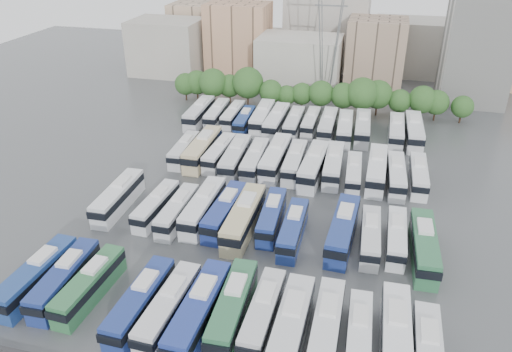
% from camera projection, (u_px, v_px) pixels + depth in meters
% --- Properties ---
extents(ground, '(220.00, 220.00, 0.00)m').
position_uv_depth(ground, '(268.00, 208.00, 73.61)').
color(ground, '#424447').
rests_on(ground, ground).
extents(tree_line, '(64.85, 8.03, 8.81)m').
position_uv_depth(tree_line, '(308.00, 91.00, 107.72)').
color(tree_line, black).
rests_on(tree_line, ground).
extents(city_buildings, '(102.00, 35.00, 20.00)m').
position_uv_depth(city_buildings, '(302.00, 43.00, 133.08)').
color(city_buildings, '#9E998E').
rests_on(city_buildings, ground).
extents(apartment_tower, '(14.00, 14.00, 26.00)m').
position_uv_depth(apartment_tower, '(478.00, 44.00, 109.74)').
color(apartment_tower, silver).
rests_on(apartment_tower, ground).
extents(electricity_pylon, '(9.00, 6.91, 33.83)m').
position_uv_depth(electricity_pylon, '(331.00, 17.00, 107.24)').
color(electricity_pylon, slate).
rests_on(electricity_pylon, ground).
extents(bus_r0_s0, '(3.21, 12.55, 3.91)m').
position_uv_depth(bus_r0_s0, '(37.00, 276.00, 56.97)').
color(bus_r0_s0, navy).
rests_on(bus_r0_s0, ground).
extents(bus_r0_s1, '(3.06, 12.16, 3.79)m').
position_uv_depth(bus_r0_s1, '(65.00, 279.00, 56.59)').
color(bus_r0_s1, navy).
rests_on(bus_r0_s1, ground).
extents(bus_r0_s2, '(3.08, 11.79, 3.67)m').
position_uv_depth(bus_r0_s2, '(90.00, 285.00, 55.77)').
color(bus_r0_s2, '#2C683D').
rests_on(bus_r0_s2, ground).
extents(bus_r0_s4, '(3.06, 12.44, 3.88)m').
position_uv_depth(bus_r0_s4, '(140.00, 302.00, 53.14)').
color(bus_r0_s4, navy).
rests_on(bus_r0_s4, ground).
extents(bus_r0_s5, '(3.15, 12.19, 3.79)m').
position_uv_depth(bus_r0_s5, '(169.00, 307.00, 52.47)').
color(bus_r0_s5, silver).
rests_on(bus_r0_s5, ground).
extents(bus_r0_s6, '(3.19, 13.43, 4.20)m').
position_uv_depth(bus_r0_s6, '(199.00, 311.00, 51.70)').
color(bus_r0_s6, navy).
rests_on(bus_r0_s6, ground).
extents(bus_r0_s7, '(3.24, 12.81, 3.99)m').
position_uv_depth(bus_r0_s7, '(233.00, 307.00, 52.34)').
color(bus_r0_s7, '#2B6541').
rests_on(bus_r0_s7, ground).
extents(bus_r0_s8, '(2.66, 11.73, 3.67)m').
position_uv_depth(bus_r0_s8, '(263.00, 313.00, 51.77)').
color(bus_r0_s8, silver).
rests_on(bus_r0_s8, ground).
extents(bus_r0_s9, '(2.99, 13.28, 4.16)m').
position_uv_depth(bus_r0_s9, '(290.00, 329.00, 49.54)').
color(bus_r0_s9, silver).
rests_on(bus_r0_s9, ground).
extents(bus_r0_s10, '(2.73, 12.24, 3.83)m').
position_uv_depth(bus_r0_s10, '(326.00, 328.00, 49.82)').
color(bus_r0_s10, silver).
rests_on(bus_r0_s10, ground).
extents(bus_r0_s11, '(2.70, 11.00, 3.43)m').
position_uv_depth(bus_r0_s11, '(359.00, 337.00, 49.10)').
color(bus_r0_s11, silver).
rests_on(bus_r0_s11, ground).
extents(bus_r0_s12, '(3.07, 12.99, 4.06)m').
position_uv_depth(bus_r0_s12, '(396.00, 338.00, 48.54)').
color(bus_r0_s12, silver).
rests_on(bus_r0_s12, ground).
extents(bus_r1_s0, '(3.05, 12.62, 3.94)m').
position_uv_depth(bus_r1_s0, '(118.00, 197.00, 72.74)').
color(bus_r1_s0, silver).
rests_on(bus_r1_s0, ground).
extents(bus_r1_s2, '(2.87, 11.18, 3.48)m').
position_uv_depth(bus_r1_s2, '(156.00, 205.00, 71.05)').
color(bus_r1_s2, silver).
rests_on(bus_r1_s2, ground).
extents(bus_r1_s3, '(2.52, 11.35, 3.56)m').
position_uv_depth(bus_r1_s3, '(177.00, 211.00, 69.69)').
color(bus_r1_s3, silver).
rests_on(bus_r1_s3, ground).
extents(bus_r1_s4, '(2.83, 12.81, 4.02)m').
position_uv_depth(bus_r1_s4, '(203.00, 207.00, 70.17)').
color(bus_r1_s4, silver).
rests_on(bus_r1_s4, ground).
extents(bus_r1_s5, '(3.28, 12.55, 3.90)m').
position_uv_depth(bus_r1_s5, '(225.00, 211.00, 69.30)').
color(bus_r1_s5, navy).
rests_on(bus_r1_s5, ground).
extents(bus_r1_s6, '(2.98, 13.66, 4.28)m').
position_uv_depth(bus_r1_s6, '(244.00, 218.00, 67.45)').
color(bus_r1_s6, tan).
rests_on(bus_r1_s6, ground).
extents(bus_r1_s7, '(3.09, 11.63, 3.61)m').
position_uv_depth(bus_r1_s7, '(272.00, 216.00, 68.41)').
color(bus_r1_s7, navy).
rests_on(bus_r1_s7, ground).
extents(bus_r1_s8, '(2.70, 11.66, 3.65)m').
position_uv_depth(bus_r1_s8, '(293.00, 229.00, 65.61)').
color(bus_r1_s8, navy).
rests_on(bus_r1_s8, ground).
extents(bus_r1_s10, '(3.53, 13.38, 4.16)m').
position_uv_depth(bus_r1_s10, '(343.00, 229.00, 65.10)').
color(bus_r1_s10, navy).
rests_on(bus_r1_s10, ground).
extents(bus_r1_s11, '(2.83, 11.27, 3.51)m').
position_uv_depth(bus_r1_s11, '(370.00, 236.00, 64.23)').
color(bus_r1_s11, silver).
rests_on(bus_r1_s11, ground).
extents(bus_r1_s12, '(2.41, 11.04, 3.46)m').
position_uv_depth(bus_r1_s12, '(396.00, 237.00, 64.17)').
color(bus_r1_s12, silver).
rests_on(bus_r1_s12, ground).
extents(bus_r1_s13, '(3.28, 13.08, 4.07)m').
position_uv_depth(bus_r1_s13, '(424.00, 246.00, 61.91)').
color(bus_r1_s13, '#2C6741').
rests_on(bus_r1_s13, ground).
extents(bus_r2_s1, '(2.89, 11.18, 3.48)m').
position_uv_depth(bus_r2_s1, '(184.00, 150.00, 87.73)').
color(bus_r2_s1, silver).
rests_on(bus_r2_s1, ground).
extents(bus_r2_s2, '(3.15, 13.73, 4.30)m').
position_uv_depth(bus_r2_s2, '(203.00, 149.00, 87.12)').
color(bus_r2_s2, '#CDBA8D').
rests_on(bus_r2_s2, ground).
extents(bus_r2_s3, '(2.90, 11.73, 3.66)m').
position_uv_depth(bus_r2_s3, '(220.00, 153.00, 86.40)').
color(bus_r2_s3, silver).
rests_on(bus_r2_s3, ground).
extents(bus_r2_s4, '(3.36, 13.14, 4.09)m').
position_uv_depth(bus_r2_s4, '(235.00, 157.00, 84.25)').
color(bus_r2_s4, silver).
rests_on(bus_r2_s4, ground).
extents(bus_r2_s5, '(3.11, 12.46, 3.88)m').
position_uv_depth(bus_r2_s5, '(255.00, 160.00, 83.59)').
color(bus_r2_s5, silver).
rests_on(bus_r2_s5, ground).
extents(bus_r2_s6, '(3.06, 13.69, 4.29)m').
position_uv_depth(bus_r2_s6, '(276.00, 158.00, 83.94)').
color(bus_r2_s6, white).
rests_on(bus_r2_s6, ground).
extents(bus_r2_s7, '(2.95, 12.32, 3.85)m').
position_uv_depth(bus_r2_s7, '(295.00, 162.00, 83.00)').
color(bus_r2_s7, silver).
rests_on(bus_r2_s7, ground).
extents(bus_r2_s8, '(3.51, 13.67, 4.26)m').
position_uv_depth(bus_r2_s8, '(314.00, 165.00, 81.40)').
color(bus_r2_s8, silver).
rests_on(bus_r2_s8, ground).
extents(bus_r2_s9, '(3.19, 12.71, 3.96)m').
position_uv_depth(bus_r2_s9, '(333.00, 165.00, 81.95)').
color(bus_r2_s9, silver).
rests_on(bus_r2_s9, ground).
extents(bus_r2_s10, '(2.89, 11.01, 3.42)m').
position_uv_depth(bus_r2_s10, '(354.00, 173.00, 79.96)').
color(bus_r2_s10, silver).
rests_on(bus_r2_s10, ground).
extents(bus_r2_s11, '(3.02, 13.32, 4.17)m').
position_uv_depth(bus_r2_s11, '(377.00, 169.00, 80.27)').
color(bus_r2_s11, silver).
rests_on(bus_r2_s11, ground).
extents(bus_r2_s12, '(3.16, 12.14, 3.78)m').
position_uv_depth(bus_r2_s12, '(396.00, 175.00, 78.88)').
color(bus_r2_s12, silver).
rests_on(bus_r2_s12, ground).
extents(bus_r2_s13, '(2.70, 11.70, 3.66)m').
position_uv_depth(bus_r2_s13, '(418.00, 175.00, 78.96)').
color(bus_r2_s13, silver).
rests_on(bus_r2_s13, ground).
extents(bus_r3_s0, '(3.26, 13.27, 4.14)m').
position_uv_depth(bus_r3_s0, '(199.00, 113.00, 102.95)').
color(bus_r3_s0, silver).
rests_on(bus_r3_s0, ground).
extents(bus_r3_s1, '(3.08, 11.89, 3.70)m').
position_uv_depth(bus_r3_s1, '(217.00, 114.00, 103.05)').
color(bus_r3_s1, silver).
rests_on(bus_r3_s1, ground).
extents(bus_r3_s2, '(2.54, 11.18, 3.50)m').
position_uv_depth(bus_r3_s2, '(233.00, 115.00, 102.66)').
color(bus_r3_s2, silver).
rests_on(bus_r3_s2, ground).
extents(bus_r3_s3, '(2.79, 10.93, 3.40)m').
position_uv_depth(bus_r3_s3, '(244.00, 120.00, 100.14)').
color(bus_r3_s3, navy).
rests_on(bus_r3_s3, ground).
extents(bus_r3_s4, '(3.44, 13.46, 4.19)m').
position_uv_depth(bus_r3_s4, '(262.00, 117.00, 100.63)').
color(bus_r3_s4, white).
rests_on(bus_r3_s4, ground).
extents(bus_r3_s5, '(2.99, 13.28, 4.16)m').
position_uv_depth(bus_r3_s5, '(277.00, 121.00, 98.90)').
color(bus_r3_s5, silver).
rests_on(bus_r3_s5, ground).
extents(bus_r3_s6, '(2.80, 12.07, 3.78)m').
position_uv_depth(bus_r3_s6, '(294.00, 123.00, 98.43)').
color(bus_r3_s6, silver).
rests_on(bus_r3_s6, ground).
extents(bus_r3_s7, '(2.49, 11.28, 3.54)m').
position_uv_depth(bus_r3_s7, '(311.00, 122.00, 99.16)').
color(bus_r3_s7, silver).
rests_on(bus_r3_s7, ground).
extents(bus_r3_s8, '(2.89, 12.69, 3.97)m').
position_uv_depth(bus_r3_s8, '(328.00, 125.00, 97.21)').
color(bus_r3_s8, silver).
rests_on(bus_r3_s8, ground).
extents(bus_r3_s9, '(3.40, 12.75, 3.96)m').
position_uv_depth(bus_r3_s9, '(345.00, 128.00, 95.85)').
color(bus_r3_s9, silver).
rests_on(bus_r3_s9, ground).
extents(bus_r3_s10, '(3.32, 13.02, 4.05)m').
position_uv_depth(bus_r3_s10, '(362.00, 128.00, 95.92)').
color(bus_r3_s10, silver).
rests_on(bus_r3_s10, ground).
extents(bus_r3_s12, '(2.77, 12.55, 3.94)m').
position_uv_depth(bus_r3_s12, '(396.00, 131.00, 94.57)').
color(bus_r3_s12, silver).
rests_on(bus_r3_s12, ground).
extents(bus_r3_s13, '(3.39, 13.70, 4.27)m').
position_uv_depth(bus_r3_s13, '(414.00, 131.00, 94.14)').
color(bus_r3_s13, silver).
rests_on(bus_r3_s13, ground).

